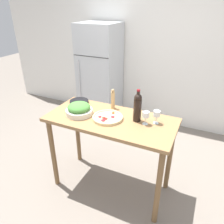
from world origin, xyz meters
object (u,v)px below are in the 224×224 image
cast_iron_skillet (79,102)px  homemade_pizza (108,117)px  refrigerator (100,75)px  wine_bottle (138,107)px  wine_glass_far (157,114)px  pepper_mill (113,99)px  wine_glass_near (146,115)px  salad_bowl (79,109)px

cast_iron_skillet → homemade_pizza: bearing=-23.1°
refrigerator → wine_bottle: refrigerator is taller
wine_bottle → cast_iron_skillet: (-0.77, 0.11, -0.14)m
refrigerator → homemade_pizza: size_ratio=5.39×
wine_bottle → wine_glass_far: (0.19, 0.03, -0.06)m
refrigerator → cast_iron_skillet: refrigerator is taller
homemade_pizza → cast_iron_skillet: bearing=156.9°
pepper_mill → cast_iron_skillet: size_ratio=0.75×
homemade_pizza → wine_glass_far: bearing=14.6°
wine_glass_near → refrigerator: bearing=131.2°
refrigerator → homemade_pizza: (0.91, -1.54, 0.09)m
wine_glass_near → pepper_mill: (-0.45, 0.20, 0.01)m
refrigerator → wine_bottle: (1.20, -1.45, 0.23)m
wine_glass_far → pepper_mill: bearing=166.4°
wine_glass_far → salad_bowl: bearing=-168.6°
salad_bowl → homemade_pizza: (0.33, 0.04, -0.04)m
wine_glass_far → cast_iron_skillet: wine_glass_far is taller
wine_bottle → pepper_mill: size_ratio=1.45×
refrigerator → salad_bowl: bearing=-69.7°
refrigerator → pepper_mill: 1.55m
refrigerator → salad_bowl: size_ratio=6.00×
wine_glass_near → cast_iron_skillet: size_ratio=0.44×
salad_bowl → homemade_pizza: size_ratio=0.90×
cast_iron_skillet → salad_bowl: bearing=-57.0°
salad_bowl → homemade_pizza: bearing=6.5°
homemade_pizza → wine_bottle: bearing=17.7°
wine_bottle → wine_glass_near: 0.12m
wine_glass_far → cast_iron_skillet: size_ratio=0.44×
pepper_mill → homemade_pizza: (0.06, -0.26, -0.10)m
wine_glass_far → homemade_pizza: bearing=-165.4°
salad_bowl → cast_iron_skillet: salad_bowl is taller
wine_bottle → homemade_pizza: (-0.29, -0.09, -0.14)m
pepper_mill → salad_bowl: 0.40m
wine_glass_near → pepper_mill: 0.49m
wine_bottle → salad_bowl: size_ratio=1.17×
wine_bottle → wine_glass_far: bearing=9.6°
homemade_pizza → wine_glass_near: bearing=9.0°
salad_bowl → homemade_pizza: salad_bowl is taller
wine_glass_near → wine_bottle: bearing=162.6°
homemade_pizza → cast_iron_skillet: (-0.48, 0.21, 0.00)m
salad_bowl → pepper_mill: bearing=47.7°
refrigerator → wine_glass_near: (1.30, -1.48, 0.18)m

